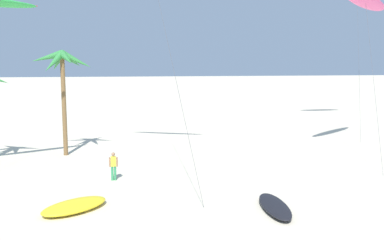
% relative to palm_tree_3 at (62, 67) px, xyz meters
% --- Properties ---
extents(palm_tree_3, '(4.34, 4.08, 7.60)m').
position_rel_palm_tree_3_xyz_m(palm_tree_3, '(0.00, 0.00, 0.00)').
color(palm_tree_3, brown).
rests_on(palm_tree_3, ground).
extents(flying_kite_4, '(6.50, 9.46, 11.85)m').
position_rel_palm_tree_3_xyz_m(flying_kite_4, '(21.56, -1.66, 4.66)').
color(flying_kite_4, '#EA5193').
rests_on(flying_kite_4, ground).
extents(grounded_kite_1, '(1.28, 3.92, 0.39)m').
position_rel_palm_tree_3_xyz_m(grounded_kite_1, '(11.67, -13.29, -6.20)').
color(grounded_kite_1, black).
rests_on(grounded_kite_1, ground).
extents(grounded_kite_2, '(3.68, 3.57, 0.43)m').
position_rel_palm_tree_3_xyz_m(grounded_kite_2, '(2.27, -12.24, -6.18)').
color(grounded_kite_2, yellow).
rests_on(grounded_kite_2, ground).
extents(person_mid_field, '(0.51, 0.21, 1.66)m').
position_rel_palm_tree_3_xyz_m(person_mid_field, '(3.84, -7.20, -5.48)').
color(person_mid_field, '#338E56').
rests_on(person_mid_field, ground).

